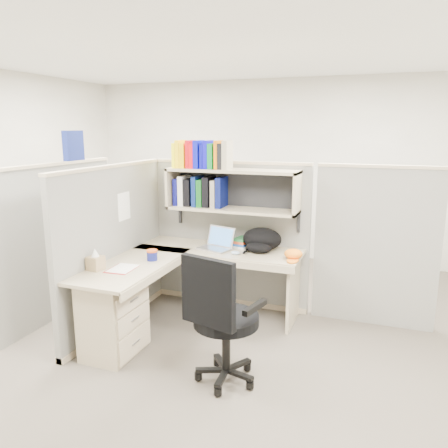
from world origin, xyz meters
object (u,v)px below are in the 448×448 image
at_px(desk, 145,298).
at_px(backpack, 261,240).
at_px(snack_canister, 152,255).
at_px(laptop, 215,238).
at_px(task_chair, 223,339).

distance_m(desk, backpack, 1.31).
relative_size(desk, snack_canister, 16.50).
bearing_deg(laptop, backpack, 27.65).
xyz_separation_m(desk, task_chair, (0.91, -0.39, -0.06)).
xyz_separation_m(backpack, task_chair, (0.07, -1.30, -0.47)).
bearing_deg(task_chair, backpack, 92.94).
height_order(backpack, task_chair, task_chair).
bearing_deg(backpack, desk, -117.44).
bearing_deg(desk, task_chair, -22.90).
xyz_separation_m(laptop, snack_canister, (-0.42, -0.57, -0.06)).
bearing_deg(laptop, desk, -98.54).
height_order(desk, backpack, backpack).
height_order(laptop, task_chair, task_chair).
distance_m(laptop, backpack, 0.48).
bearing_deg(task_chair, desk, 157.10).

